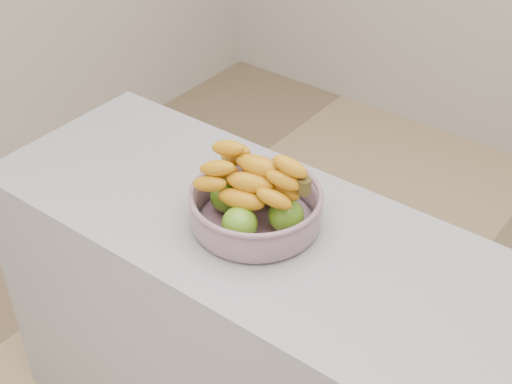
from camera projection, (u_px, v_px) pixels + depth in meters
The scene contains 2 objects.
counter at pixel (323, 382), 1.97m from camera, with size 2.00×0.60×0.90m, color #9A99A1.
fruit_bowl at pixel (256, 203), 1.78m from camera, with size 0.34×0.34×0.21m.
Camera 1 is at (0.63, -1.27, 2.04)m, focal length 50.00 mm.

